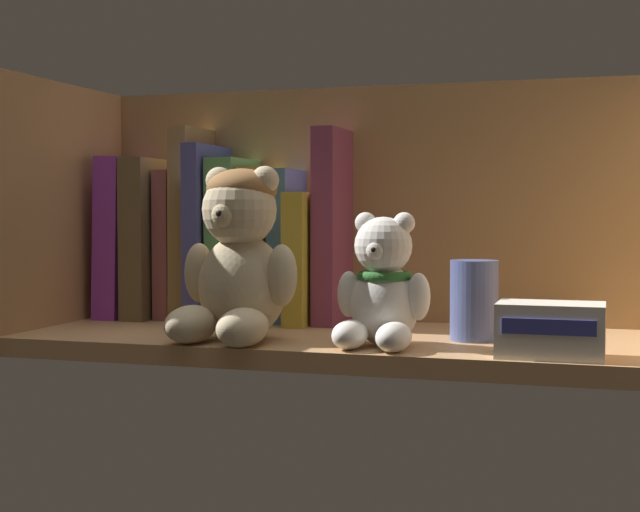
{
  "coord_description": "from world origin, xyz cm",
  "views": [
    {
      "loc": [
        27.14,
        -95.79,
        15.05
      ],
      "look_at": [
        -2.58,
        0.0,
        10.33
      ],
      "focal_mm": 52.67,
      "sensor_mm": 36.0,
      "label": 1
    }
  ],
  "objects_px": {
    "book_6": "(265,244)",
    "book_0": "(130,237)",
    "book_4": "(214,233)",
    "teddy_bear_larger": "(238,258)",
    "teddy_bear_smaller": "(382,289)",
    "book_2": "(177,244)",
    "book_3": "(195,224)",
    "book_1": "(155,238)",
    "book_7": "(288,246)",
    "book_9": "(335,226)",
    "small_product_box": "(551,330)",
    "book_8": "(311,258)",
    "book_5": "(238,240)",
    "pillar_candle": "(474,300)"
  },
  "relations": [
    {
      "from": "book_4",
      "to": "book_6",
      "type": "distance_m",
      "value": 0.07
    },
    {
      "from": "book_4",
      "to": "book_8",
      "type": "xyz_separation_m",
      "value": [
        0.12,
        0.0,
        -0.03
      ]
    },
    {
      "from": "book_5",
      "to": "pillar_candle",
      "type": "distance_m",
      "value": 0.32
    },
    {
      "from": "teddy_bear_larger",
      "to": "teddy_bear_smaller",
      "type": "height_order",
      "value": "teddy_bear_larger"
    },
    {
      "from": "book_1",
      "to": "small_product_box",
      "type": "height_order",
      "value": "book_1"
    },
    {
      "from": "book_9",
      "to": "small_product_box",
      "type": "height_order",
      "value": "book_9"
    },
    {
      "from": "book_2",
      "to": "book_3",
      "type": "distance_m",
      "value": 0.04
    },
    {
      "from": "small_product_box",
      "to": "book_6",
      "type": "bearing_deg",
      "value": 150.71
    },
    {
      "from": "book_0",
      "to": "book_7",
      "type": "xyz_separation_m",
      "value": [
        0.21,
        0.0,
        -0.01
      ]
    },
    {
      "from": "book_5",
      "to": "teddy_bear_smaller",
      "type": "relative_size",
      "value": 1.49
    },
    {
      "from": "book_7",
      "to": "book_5",
      "type": "bearing_deg",
      "value": 180.0
    },
    {
      "from": "book_1",
      "to": "book_5",
      "type": "xyz_separation_m",
      "value": [
        0.11,
        0.0,
        -0.0
      ]
    },
    {
      "from": "book_2",
      "to": "book_9",
      "type": "xyz_separation_m",
      "value": [
        0.2,
        0.0,
        0.02
      ]
    },
    {
      "from": "book_3",
      "to": "book_9",
      "type": "distance_m",
      "value": 0.18
    },
    {
      "from": "book_1",
      "to": "book_7",
      "type": "distance_m",
      "value": 0.18
    },
    {
      "from": "book_2",
      "to": "pillar_candle",
      "type": "xyz_separation_m",
      "value": [
        0.38,
        -0.1,
        -0.05
      ]
    },
    {
      "from": "book_1",
      "to": "book_8",
      "type": "xyz_separation_m",
      "value": [
        0.2,
        0.0,
        -0.02
      ]
    },
    {
      "from": "book_5",
      "to": "book_6",
      "type": "relative_size",
      "value": 1.06
    },
    {
      "from": "teddy_bear_smaller",
      "to": "teddy_bear_larger",
      "type": "bearing_deg",
      "value": 179.45
    },
    {
      "from": "book_1",
      "to": "book_4",
      "type": "distance_m",
      "value": 0.08
    },
    {
      "from": "pillar_candle",
      "to": "teddy_bear_larger",
      "type": "bearing_deg",
      "value": -163.36
    },
    {
      "from": "book_6",
      "to": "teddy_bear_larger",
      "type": "distance_m",
      "value": 0.18
    },
    {
      "from": "book_7",
      "to": "teddy_bear_smaller",
      "type": "bearing_deg",
      "value": -47.97
    },
    {
      "from": "book_1",
      "to": "book_6",
      "type": "bearing_deg",
      "value": 0.0
    },
    {
      "from": "book_4",
      "to": "book_9",
      "type": "distance_m",
      "value": 0.15
    },
    {
      "from": "teddy_bear_larger",
      "to": "book_7",
      "type": "bearing_deg",
      "value": 92.05
    },
    {
      "from": "teddy_bear_larger",
      "to": "pillar_candle",
      "type": "xyz_separation_m",
      "value": [
        0.23,
        0.07,
        -0.04
      ]
    },
    {
      "from": "small_product_box",
      "to": "book_1",
      "type": "bearing_deg",
      "value": 158.45
    },
    {
      "from": "book_4",
      "to": "book_9",
      "type": "relative_size",
      "value": 0.93
    },
    {
      "from": "book_2",
      "to": "pillar_candle",
      "type": "relative_size",
      "value": 2.21
    },
    {
      "from": "book_4",
      "to": "teddy_bear_larger",
      "type": "distance_m",
      "value": 0.2
    },
    {
      "from": "teddy_bear_smaller",
      "to": "small_product_box",
      "type": "height_order",
      "value": "teddy_bear_smaller"
    },
    {
      "from": "book_1",
      "to": "book_3",
      "type": "xyz_separation_m",
      "value": [
        0.05,
        0.0,
        0.02
      ]
    },
    {
      "from": "book_6",
      "to": "book_0",
      "type": "bearing_deg",
      "value": 180.0
    },
    {
      "from": "book_3",
      "to": "small_product_box",
      "type": "distance_m",
      "value": 0.49
    },
    {
      "from": "book_3",
      "to": "book_4",
      "type": "bearing_deg",
      "value": 0.0
    },
    {
      "from": "book_1",
      "to": "book_0",
      "type": "bearing_deg",
      "value": 180.0
    },
    {
      "from": "teddy_bear_larger",
      "to": "small_product_box",
      "type": "xyz_separation_m",
      "value": [
        0.31,
        -0.02,
        -0.06
      ]
    },
    {
      "from": "book_2",
      "to": "book_5",
      "type": "height_order",
      "value": "book_5"
    },
    {
      "from": "book_6",
      "to": "teddy_bear_smaller",
      "type": "relative_size",
      "value": 1.4
    },
    {
      "from": "book_1",
      "to": "teddy_bear_smaller",
      "type": "xyz_separation_m",
      "value": [
        0.33,
        -0.17,
        -0.04
      ]
    },
    {
      "from": "book_9",
      "to": "teddy_bear_larger",
      "type": "xyz_separation_m",
      "value": [
        -0.05,
        -0.17,
        -0.03
      ]
    },
    {
      "from": "book_0",
      "to": "book_1",
      "type": "bearing_deg",
      "value": 0.0
    },
    {
      "from": "book_2",
      "to": "book_7",
      "type": "height_order",
      "value": "same"
    },
    {
      "from": "book_6",
      "to": "small_product_box",
      "type": "height_order",
      "value": "book_6"
    },
    {
      "from": "book_0",
      "to": "book_6",
      "type": "height_order",
      "value": "book_0"
    },
    {
      "from": "book_2",
      "to": "book_8",
      "type": "distance_m",
      "value": 0.18
    },
    {
      "from": "book_6",
      "to": "teddy_bear_larger",
      "type": "bearing_deg",
      "value": -78.2
    },
    {
      "from": "book_3",
      "to": "book_6",
      "type": "xyz_separation_m",
      "value": [
        0.09,
        0.0,
        -0.02
      ]
    },
    {
      "from": "book_8",
      "to": "book_9",
      "type": "relative_size",
      "value": 0.67
    }
  ]
}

